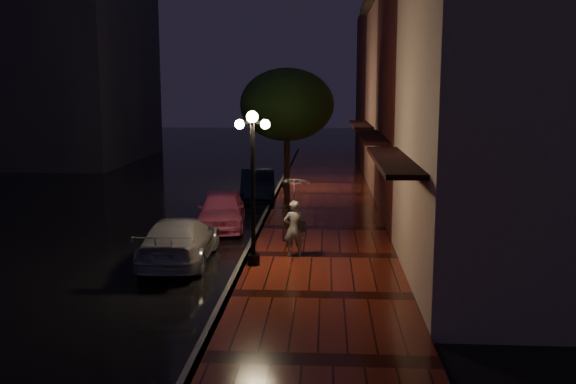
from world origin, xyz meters
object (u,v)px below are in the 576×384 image
at_px(streetlamp_near, 253,179).
at_px(streetlamp_far, 286,139).
at_px(parking_meter, 283,220).
at_px(woman_with_umbrella, 294,205).
at_px(silver_car, 179,240).
at_px(navy_car, 258,185).
at_px(street_tree, 287,107).
at_px(pink_car, 221,210).

distance_m(streetlamp_near, streetlamp_far, 14.00).
bearing_deg(parking_meter, woman_with_umbrella, -87.63).
height_order(streetlamp_far, silver_car, streetlamp_far).
bearing_deg(parking_meter, navy_car, 90.69).
distance_m(street_tree, silver_car, 11.23).
height_order(navy_car, woman_with_umbrella, woman_with_umbrella).
xyz_separation_m(silver_car, woman_with_umbrella, (3.34, 0.35, 1.04)).
height_order(streetlamp_near, parking_meter, streetlamp_near).
distance_m(streetlamp_far, woman_with_umbrella, 13.09).
xyz_separation_m(streetlamp_near, streetlamp_far, (0.00, 14.00, 0.00)).
bearing_deg(streetlamp_far, silver_car, -99.56).
relative_size(street_tree, silver_car, 1.25).
xyz_separation_m(streetlamp_far, pink_car, (-1.78, -8.70, -1.90)).
height_order(navy_car, silver_car, navy_car).
relative_size(pink_car, woman_with_umbrella, 1.74).
xyz_separation_m(navy_car, parking_meter, (1.75, -8.46, 0.14)).
height_order(street_tree, parking_meter, street_tree).
distance_m(pink_car, silver_car, 4.68).
bearing_deg(navy_car, streetlamp_near, -90.41).
bearing_deg(navy_car, silver_car, -102.14).
bearing_deg(pink_car, silver_car, -101.92).
xyz_separation_m(woman_with_umbrella, parking_meter, (-0.44, 1.85, -0.86)).
relative_size(silver_car, parking_meter, 4.00).
bearing_deg(woman_with_umbrella, silver_car, -10.62).
bearing_deg(streetlamp_far, street_tree, -85.09).
distance_m(navy_car, silver_car, 10.71).
bearing_deg(parking_meter, silver_car, -153.87).
bearing_deg(parking_meter, streetlamp_near, -113.89).
xyz_separation_m(streetlamp_far, silver_car, (-2.25, -13.36, -1.93)).
xyz_separation_m(streetlamp_near, navy_car, (-1.10, 11.29, -1.89)).
bearing_deg(silver_car, woman_with_umbrella, -176.07).
height_order(streetlamp_far, navy_car, streetlamp_far).
distance_m(pink_car, navy_car, 6.03).
bearing_deg(streetlamp_near, streetlamp_far, 90.00).
bearing_deg(parking_meter, street_tree, 81.77).
relative_size(pink_car, silver_car, 0.88).
relative_size(streetlamp_far, silver_car, 0.93).
bearing_deg(pink_car, navy_car, 77.45).
distance_m(pink_car, parking_meter, 3.46).
xyz_separation_m(streetlamp_near, silver_car, (-2.25, 0.64, -1.93)).
distance_m(streetlamp_far, parking_meter, 11.32).
height_order(streetlamp_far, pink_car, streetlamp_far).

